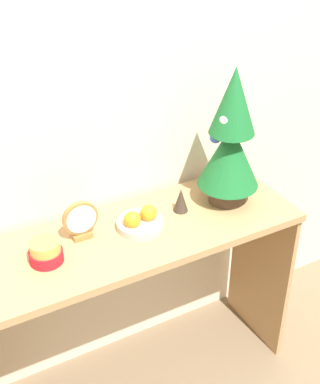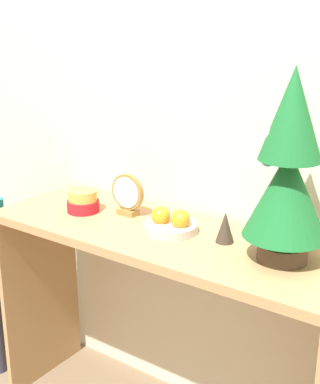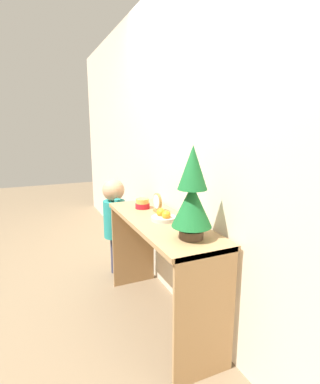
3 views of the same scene
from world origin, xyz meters
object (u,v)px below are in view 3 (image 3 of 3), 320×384
object	(u,v)px
figurine	(179,221)
child_figure	(114,215)
mini_tree	(192,194)
singing_bowl	(142,204)
fruit_bowl	(164,217)
desk_clock	(157,203)

from	to	relation	value
figurine	child_figure	world-z (taller)	child_figure
mini_tree	child_figure	bearing A→B (deg)	-173.92
mini_tree	figurine	size ratio (longest dim) A/B	5.56
singing_bowl	figurine	xyz separation A→B (m)	(0.54, 0.05, 0.01)
singing_bowl	mini_tree	bearing A→B (deg)	1.95
fruit_bowl	child_figure	distance (m)	0.87
desk_clock	child_figure	world-z (taller)	child_figure
fruit_bowl	desk_clock	bearing A→B (deg)	168.44
mini_tree	fruit_bowl	bearing A→B (deg)	-179.44
fruit_bowl	figurine	size ratio (longest dim) A/B	1.78
child_figure	figurine	bearing A→B (deg)	8.39
singing_bowl	desk_clock	bearing A→B (deg)	23.08
child_figure	desk_clock	bearing A→B (deg)	14.95
fruit_bowl	figurine	bearing A→B (deg)	7.77
fruit_bowl	figurine	xyz separation A→B (m)	(0.18, 0.02, 0.02)
singing_bowl	fruit_bowl	bearing A→B (deg)	3.40
singing_bowl	child_figure	world-z (taller)	child_figure
singing_bowl	figurine	size ratio (longest dim) A/B	1.17
desk_clock	child_figure	distance (m)	0.69
mini_tree	fruit_bowl	xyz separation A→B (m)	(-0.37, -0.00, -0.23)
fruit_bowl	child_figure	xyz separation A→B (m)	(-0.83, -0.12, -0.20)
mini_tree	figurine	bearing A→B (deg)	173.74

